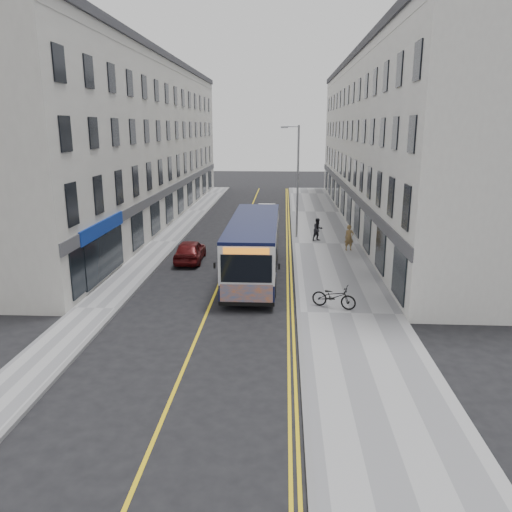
# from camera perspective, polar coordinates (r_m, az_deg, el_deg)

# --- Properties ---
(ground) EXTENTS (140.00, 140.00, 0.00)m
(ground) POSITION_cam_1_polar(r_m,az_deg,el_deg) (23.22, -5.16, -5.38)
(ground) COLOR black
(ground) RESTS_ON ground
(pavement_east) EXTENTS (4.50, 64.00, 0.12)m
(pavement_east) POSITION_cam_1_polar(r_m,az_deg,el_deg) (34.61, 8.04, 1.35)
(pavement_east) COLOR #969698
(pavement_east) RESTS_ON ground
(pavement_west) EXTENTS (2.00, 64.00, 0.12)m
(pavement_west) POSITION_cam_1_polar(r_m,az_deg,el_deg) (35.47, -10.38, 1.57)
(pavement_west) COLOR #969698
(pavement_west) RESTS_ON ground
(kerb_east) EXTENTS (0.18, 64.00, 0.13)m
(kerb_east) POSITION_cam_1_polar(r_m,az_deg,el_deg) (34.49, 4.32, 1.41)
(kerb_east) COLOR slate
(kerb_east) RESTS_ON ground
(kerb_west) EXTENTS (0.18, 64.00, 0.13)m
(kerb_west) POSITION_cam_1_polar(r_m,az_deg,el_deg) (35.25, -8.80, 1.57)
(kerb_west) COLOR slate
(kerb_west) RESTS_ON ground
(road_centre_line) EXTENTS (0.12, 64.00, 0.01)m
(road_centre_line) POSITION_cam_1_polar(r_m,az_deg,el_deg) (34.66, -2.31, 1.40)
(road_centre_line) COLOR gold
(road_centre_line) RESTS_ON ground
(road_dbl_yellow_inner) EXTENTS (0.10, 64.00, 0.01)m
(road_dbl_yellow_inner) POSITION_cam_1_polar(r_m,az_deg,el_deg) (34.50, 3.57, 1.32)
(road_dbl_yellow_inner) COLOR gold
(road_dbl_yellow_inner) RESTS_ON ground
(road_dbl_yellow_outer) EXTENTS (0.10, 64.00, 0.01)m
(road_dbl_yellow_outer) POSITION_cam_1_polar(r_m,az_deg,el_deg) (34.50, 3.90, 1.32)
(road_dbl_yellow_outer) COLOR gold
(road_dbl_yellow_outer) RESTS_ON ground
(terrace_east) EXTENTS (6.00, 46.00, 13.00)m
(terrace_east) POSITION_cam_1_polar(r_m,az_deg,el_deg) (43.38, 14.47, 12.29)
(terrace_east) COLOR silver
(terrace_east) RESTS_ON ground
(terrace_west) EXTENTS (6.00, 46.00, 13.00)m
(terrace_west) POSITION_cam_1_polar(r_m,az_deg,el_deg) (44.35, -13.18, 12.41)
(terrace_west) COLOR beige
(terrace_west) RESTS_ON ground
(streetlamp) EXTENTS (1.32, 0.18, 8.00)m
(streetlamp) POSITION_cam_1_polar(r_m,az_deg,el_deg) (35.77, 4.67, 8.89)
(streetlamp) COLOR gray
(streetlamp) RESTS_ON ground
(city_bus) EXTENTS (2.53, 10.83, 3.15)m
(city_bus) POSITION_cam_1_polar(r_m,az_deg,el_deg) (26.63, -0.24, 1.16)
(city_bus) COLOR black
(city_bus) RESTS_ON ground
(bicycle) EXTENTS (2.10, 1.36, 1.04)m
(bicycle) POSITION_cam_1_polar(r_m,az_deg,el_deg) (22.31, 8.89, -4.59)
(bicycle) COLOR black
(bicycle) RESTS_ON pavement_east
(pedestrian_near) EXTENTS (0.67, 0.51, 1.65)m
(pedestrian_near) POSITION_cam_1_polar(r_m,az_deg,el_deg) (32.74, 10.61, 2.07)
(pedestrian_near) COLOR olive
(pedestrian_near) RESTS_ON pavement_east
(pedestrian_far) EXTENTS (0.97, 0.91, 1.59)m
(pedestrian_far) POSITION_cam_1_polar(r_m,az_deg,el_deg) (35.20, 7.08, 3.03)
(pedestrian_far) COLOR black
(pedestrian_far) RESTS_ON pavement_east
(car_white) EXTENTS (1.48, 4.23, 1.39)m
(car_white) POSITION_cam_1_polar(r_m,az_deg,el_deg) (43.15, 1.21, 4.97)
(car_white) COLOR white
(car_white) RESTS_ON ground
(car_maroon) EXTENTS (1.65, 3.94, 1.33)m
(car_maroon) POSITION_cam_1_polar(r_m,az_deg,el_deg) (30.23, -7.55, 0.61)
(car_maroon) COLOR #540E0F
(car_maroon) RESTS_ON ground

